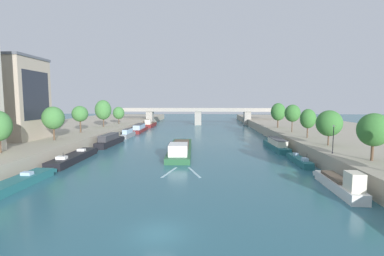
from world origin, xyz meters
name	(u,v)px	position (x,y,z in m)	size (l,w,h in m)	color
ground_plane	(158,234)	(0.00, 0.00, 0.00)	(400.00, 400.00, 0.00)	#2D6070
quay_left	(56,133)	(-39.27, 55.00, 1.30)	(36.00, 170.00, 2.60)	#A89E89
quay_right	(338,135)	(39.27, 55.00, 1.30)	(36.00, 170.00, 2.60)	#A89E89
barge_midriver	(180,149)	(-1.53, 33.81, 0.86)	(5.55, 25.11, 2.91)	#235633
wake_behind_barge	(182,172)	(0.16, 18.70, 0.01)	(5.59, 6.04, 0.03)	#A0CCD6
moored_boat_left_end	(12,185)	(-19.12, 9.75, 0.54)	(2.92, 14.43, 2.13)	#23666B
moored_boat_left_upstream	(74,157)	(-19.30, 25.42, 0.63)	(3.02, 15.28, 2.30)	black
moored_boat_left_far	(110,140)	(-19.02, 42.42, 1.14)	(2.60, 14.22, 2.72)	black
moored_boat_left_lone	(128,134)	(-18.73, 56.40, 1.08)	(1.71, 10.07, 2.58)	gray
moored_boat_left_near	(140,128)	(-18.98, 71.13, 1.13)	(3.33, 16.36, 2.70)	maroon
moored_boat_left_second	(150,124)	(-19.24, 89.56, 0.95)	(3.18, 14.24, 3.06)	maroon
moored_boat_right_second	(340,184)	(19.19, 11.11, 0.92)	(2.19, 10.99, 3.08)	silver
moored_boat_right_near	(299,160)	(19.28, 25.58, 0.55)	(1.61, 9.99, 2.11)	#23666B
moored_boat_right_downstream	(276,145)	(18.83, 38.87, 1.03)	(2.81, 14.07, 2.46)	#23666B
tree_left_far	(53,118)	(-26.80, 32.47, 7.05)	(4.24, 4.24, 6.73)	brown
tree_left_second	(80,114)	(-27.56, 45.67, 7.24)	(3.88, 3.88, 6.61)	brown
tree_left_third	(103,110)	(-27.39, 60.51, 7.74)	(4.77, 4.77, 8.09)	brown
tree_left_past_mid	(119,113)	(-26.61, 72.61, 6.30)	(3.89, 3.89, 5.82)	brown
tree_right_midway	(374,130)	(25.52, 16.19, 6.68)	(3.98, 3.98, 6.26)	brown
tree_right_by_lamp	(329,123)	(25.31, 28.77, 6.51)	(4.38, 4.38, 6.20)	brown
tree_right_third	(308,119)	(25.24, 38.78, 6.67)	(3.25, 3.25, 6.14)	brown
tree_right_end_of_row	(292,113)	(25.28, 49.55, 7.35)	(3.82, 3.82, 6.93)	brown
tree_right_nearest	(278,112)	(24.68, 61.05, 7.24)	(4.18, 4.18, 7.21)	brown
lamppost_right_bank	(333,138)	(22.63, 21.01, 4.94)	(0.28, 0.28, 4.26)	black
building_left_corner	(10,98)	(-36.13, 33.26, 10.97)	(11.68, 10.75, 16.71)	#B2A38E
bridge_far	(198,114)	(0.00, 98.99, 4.74)	(66.53, 4.40, 7.34)	#9E998E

